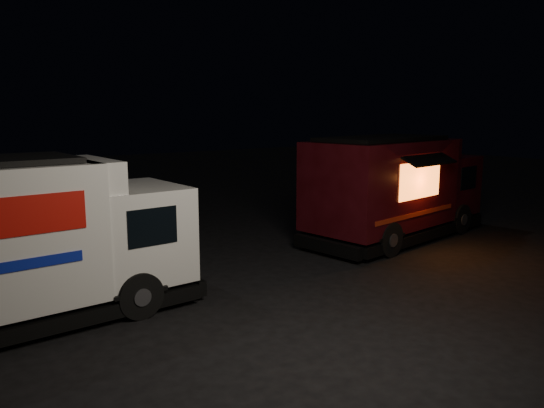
{
  "coord_description": "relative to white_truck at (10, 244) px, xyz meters",
  "views": [
    {
      "loc": [
        -6.32,
        -9.23,
        4.14
      ],
      "look_at": [
        1.91,
        2.0,
        1.7
      ],
      "focal_mm": 35.0,
      "sensor_mm": 36.0,
      "label": 1
    }
  ],
  "objects": [
    {
      "name": "white_truck",
      "position": [
        0.0,
        0.0,
        0.0
      ],
      "size": [
        7.36,
        2.73,
        3.3
      ],
      "primitive_type": null,
      "rotation": [
        0.0,
        0.0,
        0.03
      ],
      "color": "silver",
      "rests_on": "ground"
    },
    {
      "name": "ground",
      "position": [
        4.56,
        -1.62,
        -1.65
      ],
      "size": [
        80.0,
        80.0,
        0.0
      ],
      "primitive_type": "plane",
      "color": "black",
      "rests_on": "ground"
    },
    {
      "name": "red_truck",
      "position": [
        11.69,
        0.57,
        0.03
      ],
      "size": [
        7.52,
        3.57,
        3.37
      ],
      "primitive_type": null,
      "rotation": [
        0.0,
        0.0,
        0.13
      ],
      "color": "#3A0A10",
      "rests_on": "ground"
    }
  ]
}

